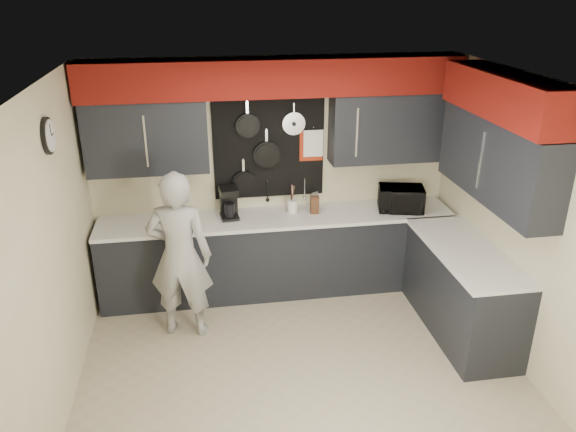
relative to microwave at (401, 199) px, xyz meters
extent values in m
plane|color=tan|center=(-1.39, -1.39, -1.06)|extent=(4.00, 4.00, 0.00)
cube|color=beige|center=(-1.39, 0.35, 0.24)|extent=(4.00, 0.01, 2.60)
cube|color=black|center=(-2.72, 0.20, 0.77)|extent=(1.24, 0.32, 0.75)
cube|color=black|center=(-0.11, 0.20, 0.77)|extent=(1.34, 0.32, 0.75)
cube|color=#67100B|center=(-1.39, 0.18, 1.34)|extent=(3.94, 0.36, 0.38)
cube|color=black|center=(-1.44, 0.34, 0.57)|extent=(1.22, 0.03, 1.15)
cylinder|color=black|center=(-1.67, 0.30, 0.82)|extent=(0.26, 0.04, 0.26)
cylinder|color=black|center=(-1.47, 0.30, 0.49)|extent=(0.30, 0.04, 0.30)
cylinder|color=black|center=(-1.73, 0.30, 0.18)|extent=(0.27, 0.04, 0.27)
cylinder|color=silver|center=(-1.17, 0.31, 0.82)|extent=(0.25, 0.02, 0.25)
cube|color=#9C230C|center=(-0.97, 0.32, 0.56)|extent=(0.26, 0.01, 0.34)
cube|color=white|center=(-0.95, 0.31, 0.59)|extent=(0.22, 0.01, 0.30)
cylinder|color=silver|center=(-1.89, 0.32, 0.07)|extent=(0.01, 0.01, 0.20)
cylinder|color=silver|center=(-1.46, 0.32, 0.07)|extent=(0.01, 0.01, 0.20)
cylinder|color=silver|center=(-1.04, 0.32, 0.07)|extent=(0.01, 0.01, 0.20)
cube|color=beige|center=(0.61, -1.39, 0.24)|extent=(0.01, 3.50, 2.60)
cube|color=black|center=(0.45, -1.09, 0.77)|extent=(0.32, 1.70, 0.75)
cube|color=#67100B|center=(0.43, -1.09, 1.34)|extent=(0.36, 1.70, 0.38)
cube|color=beige|center=(-3.38, -1.39, 0.24)|extent=(0.01, 3.50, 2.60)
cylinder|color=black|center=(-3.37, -0.99, 1.12)|extent=(0.04, 0.30, 0.30)
cylinder|color=white|center=(-3.34, -0.99, 1.12)|extent=(0.01, 0.26, 0.26)
cube|color=black|center=(-1.39, 0.06, -0.62)|extent=(3.90, 0.60, 0.88)
cube|color=white|center=(-1.39, 0.04, -0.16)|extent=(3.90, 0.63, 0.04)
cube|color=black|center=(0.31, -1.04, -0.62)|extent=(0.60, 1.60, 0.88)
cube|color=white|center=(0.30, -1.04, -0.16)|extent=(0.63, 1.60, 0.04)
cube|color=black|center=(-1.39, -0.20, -1.01)|extent=(3.90, 0.06, 0.10)
imported|color=black|center=(0.00, 0.00, 0.00)|extent=(0.55, 0.44, 0.27)
cube|color=#3E2913|center=(-0.97, 0.07, -0.04)|extent=(0.10, 0.10, 0.20)
cylinder|color=white|center=(-1.21, 0.13, -0.06)|extent=(0.11, 0.11, 0.14)
cube|color=black|center=(-1.91, 0.08, -0.12)|extent=(0.21, 0.25, 0.03)
cube|color=black|center=(-1.91, 0.16, 0.04)|extent=(0.19, 0.08, 0.31)
cube|color=black|center=(-1.91, 0.08, 0.18)|extent=(0.21, 0.25, 0.06)
cylinder|color=black|center=(-1.91, 0.06, -0.03)|extent=(0.11, 0.11, 0.15)
imported|color=#A4A4A2|center=(-2.44, -0.63, -0.20)|extent=(0.70, 0.53, 1.72)
camera|label=1|loc=(-2.18, -5.57, 2.27)|focal=35.00mm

